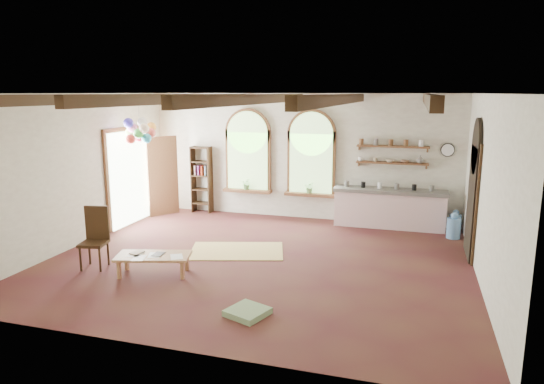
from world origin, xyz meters
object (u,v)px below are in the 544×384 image
at_px(kitchen_counter, 389,208).
at_px(coffee_table, 153,257).
at_px(balloon_cluster, 139,131).
at_px(side_chair, 95,251).

relative_size(kitchen_counter, coffee_table, 1.90).
distance_m(coffee_table, balloon_cluster, 3.85).
relative_size(coffee_table, side_chair, 1.24).
relative_size(kitchen_counter, side_chair, 2.34).
distance_m(kitchen_counter, balloon_cluster, 6.24).
relative_size(coffee_table, balloon_cluster, 1.23).
height_order(kitchen_counter, side_chair, side_chair).
height_order(coffee_table, side_chair, side_chair).
height_order(kitchen_counter, balloon_cluster, balloon_cluster).
bearing_deg(balloon_cluster, side_chair, -77.61).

